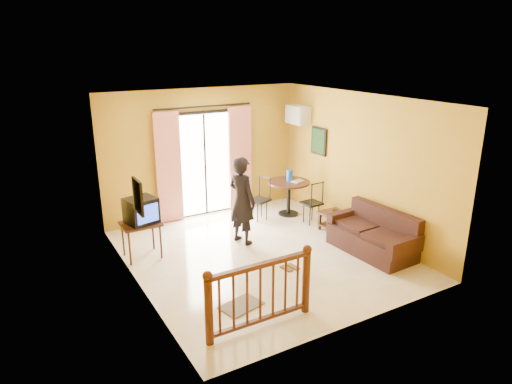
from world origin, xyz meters
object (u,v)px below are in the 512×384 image
sofa (374,236)px  standing_person (242,201)px  dining_table (289,188)px  coffee_table (340,222)px  television (141,210)px

sofa → standing_person: (-1.88, 1.60, 0.54)m
dining_table → coffee_table: (0.26, -1.48, -0.34)m
coffee_table → standing_person: 2.08m
coffee_table → standing_person: (-1.88, 0.66, 0.58)m
coffee_table → sofa: size_ratio=0.52×
dining_table → sofa: sofa is taller
television → sofa: television is taller
dining_table → coffee_table: 1.54m
sofa → standing_person: 2.53m
dining_table → coffee_table: bearing=-80.1°
dining_table → standing_person: (-1.62, -0.82, 0.24)m
television → dining_table: 3.51m
television → coffee_table: television is taller
sofa → television: bearing=149.9°
coffee_table → sofa: (0.00, -0.94, 0.04)m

